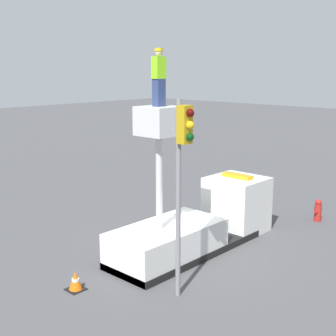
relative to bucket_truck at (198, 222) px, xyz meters
name	(u,v)px	position (x,y,z in m)	size (l,w,h in m)	color
ground_plane	(186,252)	(-0.64, 0.00, -0.95)	(120.00, 120.00, 0.00)	#4C4C4F
bucket_truck	(198,222)	(0.00, 0.00, 0.00)	(7.07, 2.12, 5.18)	black
worker	(159,77)	(-2.00, 0.00, 5.11)	(0.40, 0.26, 1.75)	navy
traffic_light_pole	(182,161)	(-3.25, -2.07, 2.97)	(0.34, 0.57, 5.55)	gray
fire_hydrant	(318,211)	(5.67, -1.87, -0.49)	(0.54, 0.30, 0.95)	#B2231E
traffic_cone_rear	(75,281)	(-5.04, 0.47, -0.68)	(0.50, 0.50, 0.58)	black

